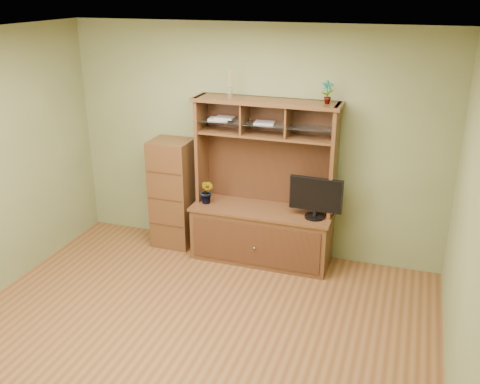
% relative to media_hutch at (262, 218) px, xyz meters
% --- Properties ---
extents(room, '(4.54, 4.04, 2.74)m').
position_rel_media_hutch_xyz_m(room, '(-0.20, -1.73, 0.83)').
color(room, '#5A3419').
rests_on(room, ground).
extents(media_hutch, '(1.66, 0.61, 1.90)m').
position_rel_media_hutch_xyz_m(media_hutch, '(0.00, 0.00, 0.00)').
color(media_hutch, '#472814').
rests_on(media_hutch, room).
extents(monitor, '(0.59, 0.23, 0.47)m').
position_rel_media_hutch_xyz_m(monitor, '(0.63, -0.08, 0.38)').
color(monitor, black).
rests_on(monitor, media_hutch).
extents(orchid_plant, '(0.20, 0.17, 0.30)m').
position_rel_media_hutch_xyz_m(orchid_plant, '(-0.66, -0.08, 0.28)').
color(orchid_plant, '#2C5B1F').
rests_on(orchid_plant, media_hutch).
extents(top_plant, '(0.15, 0.12, 0.25)m').
position_rel_media_hutch_xyz_m(top_plant, '(0.66, 0.08, 1.50)').
color(top_plant, '#306C26').
rests_on(top_plant, media_hutch).
extents(reed_diffuser, '(0.06, 0.06, 0.31)m').
position_rel_media_hutch_xyz_m(reed_diffuser, '(-0.42, 0.08, 1.50)').
color(reed_diffuser, silver).
rests_on(reed_diffuser, media_hutch).
extents(magazines, '(0.79, 0.21, 0.04)m').
position_rel_media_hutch_xyz_m(magazines, '(-0.36, 0.08, 1.13)').
color(magazines, '#9D9EA2').
rests_on(magazines, media_hutch).
extents(side_cabinet, '(0.48, 0.44, 1.35)m').
position_rel_media_hutch_xyz_m(side_cabinet, '(-1.16, 0.04, 0.15)').
color(side_cabinet, '#472814').
rests_on(side_cabinet, room).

